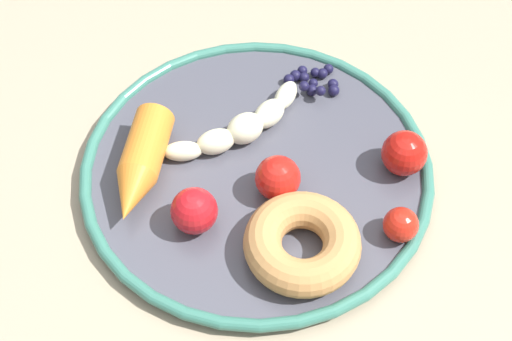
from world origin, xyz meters
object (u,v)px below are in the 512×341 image
Objects in this scene: carrot_orange at (140,165)px; tomato_extra at (278,178)px; tomato_mid at (194,211)px; tomato_far at (404,153)px; donut at (302,243)px; dining_table at (292,232)px; banana at (242,126)px; blueberry_pile at (313,81)px; tomato_near at (401,225)px; plate at (256,172)px.

tomato_extra reaches higher than carrot_orange.
tomato_mid is (0.04, 0.06, 0.00)m from carrot_orange.
carrot_orange is 0.25m from tomato_far.
donut is 2.43× the size of tomato_extra.
dining_table is 8.32× the size of banana.
blueberry_pile is 1.40× the size of tomato_mid.
tomato_far is 1.02× the size of tomato_extra.
tomato_near is at bearing 76.87° from tomato_extra.
donut is at bearing 27.23° from tomato_extra.
plate is (0.00, -0.04, 0.10)m from dining_table.
blueberry_pile is at bearing 162.40° from plate.
tomato_near is (0.09, 0.16, 0.00)m from banana.
banana is 0.10m from blueberry_pile.
tomato_near is (0.17, 0.10, 0.01)m from blueberry_pile.
carrot_orange is at bearing -75.24° from plate.
carrot_orange reaches higher than banana.
tomato_far is (-0.11, 0.08, 0.00)m from donut.
carrot_orange is at bearing -86.78° from tomato_extra.
plate is 5.70× the size of blueberry_pile.
donut is (0.08, 0.06, 0.02)m from plate.
donut is at bearing -35.69° from tomato_far.
banana is at bearing 169.24° from tomato_mid.
carrot_orange is at bearing -124.05° from tomato_mid.
donut is 0.09m from tomato_near.
plate is at bearing 148.14° from tomato_mid.
dining_table is at bearing -168.57° from donut.
plate is 2.80× the size of banana.
dining_table is at bearing 147.93° from tomato_extra.
banana is at bearing -152.26° from plate.
tomato_near is 0.12m from tomato_extra.
tomato_mid is (0.11, -0.02, 0.01)m from banana.
banana reaches higher than blueberry_pile.
banana is 0.18m from tomato_near.
tomato_near is 0.75× the size of tomato_mid.
tomato_near is at bearing 2.14° from tomato_far.
tomato_near is at bearing 63.42° from dining_table.
banana is at bearing -122.52° from dining_table.
tomato_far is at bearing 102.13° from plate.
plate is at bearing -108.74° from tomato_near.
tomato_mid is (0.07, -0.04, 0.02)m from plate.
tomato_mid and tomato_extra have the same top height.
dining_table is 0.15m from donut.
banana reaches higher than dining_table.
plate is 0.05m from banana.
tomato_mid reaches higher than banana.
dining_table is at bearing 0.31° from blueberry_pile.
banana is 2.79× the size of tomato_far.
blueberry_pile is at bearing -148.92° from tomato_near.
tomato_mid is (0.19, -0.08, 0.01)m from blueberry_pile.
tomato_extra is at bearing 49.86° from plate.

